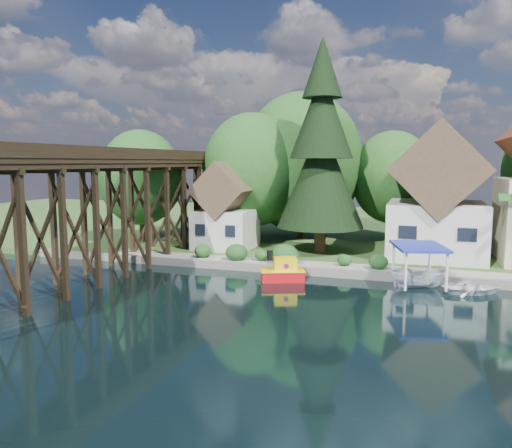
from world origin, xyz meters
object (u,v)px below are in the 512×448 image
object	(u,v)px
shed	(226,212)
conifer	(321,151)
boat_canopy	(418,269)
trestle_bridge	(119,201)
boat_white_a	(472,287)
tugboat	(283,272)
house_left	(437,201)

from	to	relation	value
shed	conifer	xyz separation A→B (m)	(8.62, 0.23, 5.40)
boat_canopy	trestle_bridge	bearing A→B (deg)	-175.98
shed	boat_white_a	size ratio (longest dim) A/B	2.18
trestle_bridge	boat_white_a	xyz separation A→B (m)	(25.08, 1.17, -4.98)
trestle_bridge	conifer	size ratio (longest dim) A/B	2.44
conifer	boat_canopy	world-z (taller)	conifer
trestle_bridge	shed	world-z (taller)	trestle_bridge
boat_white_a	boat_canopy	bearing A→B (deg)	65.44
trestle_bridge	tugboat	world-z (taller)	trestle_bridge
trestle_bridge	boat_white_a	size ratio (longest dim) A/B	12.25
conifer	boat_white_a	xyz separation A→B (m)	(11.45, -8.39, -8.85)
house_left	boat_canopy	distance (m)	10.16
shed	house_left	bearing A→B (deg)	4.77
shed	boat_canopy	xyz separation A→B (m)	(16.77, -7.80, -2.60)
shed	conifer	size ratio (longest dim) A/B	0.43
trestle_bridge	boat_canopy	distance (m)	22.21
shed	tugboat	xyz separation A→B (m)	(7.76, -8.73, -3.17)
conifer	tugboat	distance (m)	12.43
conifer	boat_canopy	xyz separation A→B (m)	(8.15, -8.03, -8.00)
trestle_bridge	boat_canopy	world-z (taller)	trestle_bridge
tugboat	boat_white_a	bearing A→B (deg)	2.66
house_left	tugboat	size ratio (longest dim) A/B	3.20
boat_white_a	boat_canopy	distance (m)	3.43
shed	boat_canopy	distance (m)	18.68
shed	conifer	distance (m)	10.18
shed	tugboat	distance (m)	12.11
house_left	boat_white_a	distance (m)	10.97
trestle_bridge	boat_canopy	bearing A→B (deg)	4.02
shed	trestle_bridge	bearing A→B (deg)	-118.19
conifer	boat_canopy	bearing A→B (deg)	-44.59
house_left	shed	size ratio (longest dim) A/B	1.40
boat_white_a	boat_canopy	world-z (taller)	boat_canopy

